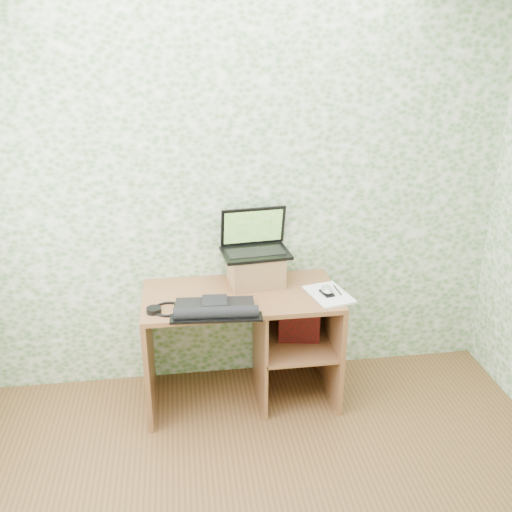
{
  "coord_description": "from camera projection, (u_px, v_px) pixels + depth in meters",
  "views": [
    {
      "loc": [
        -0.34,
        -1.69,
        2.31
      ],
      "look_at": [
        0.09,
        1.39,
        1.02
      ],
      "focal_mm": 40.0,
      "sensor_mm": 36.0,
      "label": 1
    }
  ],
  "objects": [
    {
      "name": "laptop",
      "position": [
        255.0,
        242.0,
        3.59
      ],
      "size": [
        0.44,
        0.33,
        0.28
      ],
      "rotation": [
        0.0,
        0.0,
        0.1
      ],
      "color": "black",
      "rests_on": "riser"
    },
    {
      "name": "red_box",
      "position": [
        299.0,
        319.0,
        3.63
      ],
      "size": [
        0.27,
        0.13,
        0.31
      ],
      "primitive_type": "cube",
      "rotation": [
        0.0,
        0.0,
        -0.18
      ],
      "color": "maroon",
      "rests_on": "desk"
    },
    {
      "name": "pen",
      "position": [
        337.0,
        290.0,
        3.51
      ],
      "size": [
        0.02,
        0.14,
        0.01
      ],
      "primitive_type": "cylinder",
      "rotation": [
        1.57,
        0.0,
        0.07
      ],
      "color": "black",
      "rests_on": "notepad"
    },
    {
      "name": "notepad",
      "position": [
        329.0,
        295.0,
        3.47
      ],
      "size": [
        0.28,
        0.35,
        0.01
      ],
      "primitive_type": "cube",
      "rotation": [
        0.0,
        0.0,
        0.23
      ],
      "color": "white",
      "rests_on": "desk"
    },
    {
      "name": "desk",
      "position": [
        253.0,
        329.0,
        3.64
      ],
      "size": [
        1.2,
        0.6,
        0.75
      ],
      "color": "brown",
      "rests_on": "floor"
    },
    {
      "name": "mouse",
      "position": [
        327.0,
        291.0,
        3.46
      ],
      "size": [
        0.09,
        0.12,
        0.04
      ],
      "primitive_type": "ellipsoid",
      "rotation": [
        0.0,
        0.0,
        0.26
      ],
      "color": "silver",
      "rests_on": "notepad"
    },
    {
      "name": "keyboard",
      "position": [
        215.0,
        309.0,
        3.26
      ],
      "size": [
        0.53,
        0.3,
        0.07
      ],
      "rotation": [
        0.0,
        0.0,
        -0.08
      ],
      "color": "black",
      "rests_on": "desk"
    },
    {
      "name": "headphones",
      "position": [
        168.0,
        308.0,
        3.3
      ],
      "size": [
        0.25,
        0.21,
        0.03
      ],
      "rotation": [
        0.0,
        0.0,
        0.21
      ],
      "color": "black",
      "rests_on": "desk"
    },
    {
      "name": "riser",
      "position": [
        256.0,
        269.0,
        3.61
      ],
      "size": [
        0.35,
        0.3,
        0.2
      ],
      "primitive_type": "cube",
      "rotation": [
        0.0,
        0.0,
        0.1
      ],
      "color": "#976543",
      "rests_on": "desk"
    },
    {
      "name": "wall_back",
      "position": [
        234.0,
        194.0,
        3.57
      ],
      "size": [
        3.5,
        0.0,
        3.5
      ],
      "primitive_type": "plane",
      "rotation": [
        1.57,
        0.0,
        0.0
      ],
      "color": "white",
      "rests_on": "ground"
    }
  ]
}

